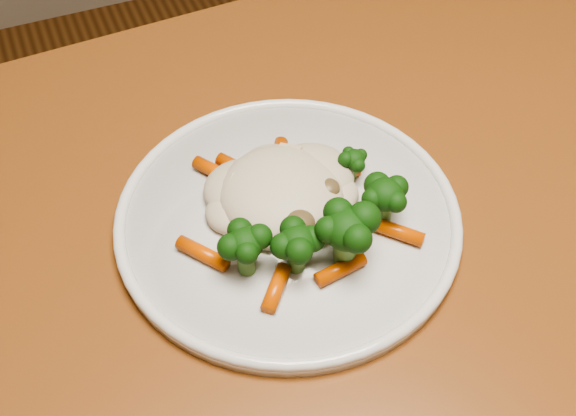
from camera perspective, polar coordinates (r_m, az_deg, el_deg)
The scene contains 3 objects.
dining_table at distance 0.66m, azimuth 3.25°, elevation -10.52°, with size 1.20×0.84×0.75m.
plate at distance 0.60m, azimuth 0.00°, elevation -0.90°, with size 0.28×0.28×0.01m, color silver.
meal at distance 0.58m, azimuth 0.88°, elevation 0.37°, with size 0.19×0.18×0.05m.
Camera 1 is at (0.12, -0.40, 1.22)m, focal length 45.00 mm.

